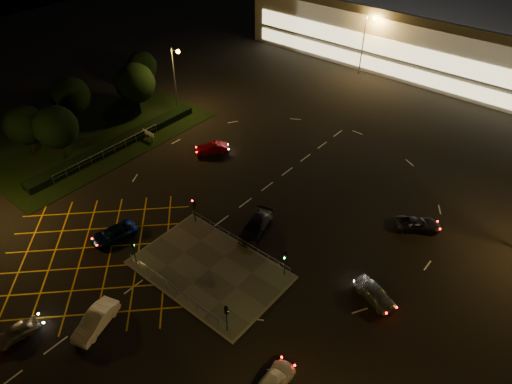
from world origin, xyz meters
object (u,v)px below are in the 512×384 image
Objects in this scene: signal_se at (226,314)px; car_circ_red at (212,148)px; signal_sw at (133,247)px; car_near_silver at (16,332)px; car_far_dkgrey at (256,226)px; car_left_blue at (114,234)px; car_right_silver at (375,293)px; car_east_grey at (418,224)px; signal_ne at (285,259)px; car_approach_white at (273,382)px; signal_nw at (194,206)px; car_queue_white at (96,321)px.

car_circ_red is (-20.20, 19.20, -1.68)m from signal_se.
car_near_silver is (-1.18, -11.58, -1.75)m from signal_sw.
car_circ_red is (-14.23, 8.20, -0.09)m from car_far_dkgrey.
car_right_silver is (24.60, 10.07, 0.08)m from car_left_blue.
car_east_grey is at bearing 26.09° from car_far_dkgrey.
car_near_silver is at bearing -123.95° from signal_ne.
car_left_blue is 0.87× the size of car_far_dkgrey.
car_left_blue is at bearing -10.96° from signal_sw.
signal_sw is 0.75× the size of car_circ_red.
signal_ne is 23.17m from car_circ_red.
signal_se is 6.41m from car_approach_white.
signal_se is 13.62m from car_right_silver.
signal_nw is at bearing -168.62° from car_far_dkgrey.
car_circ_red is at bearing 134.89° from car_far_dkgrey.
signal_sw and signal_nw have the same top height.
car_approach_white is at bearing -27.67° from signal_nw.
car_right_silver is 0.94× the size of car_east_grey.
car_far_dkgrey reaches higher than car_near_silver.
car_circ_red is (-8.20, 11.21, -1.68)m from signal_nw.
car_queue_white reaches higher than car_circ_red.
signal_sw reaches higher than car_approach_white.
signal_sw is at bearing -133.87° from car_far_dkgrey.
car_queue_white is 1.09× the size of car_right_silver.
signal_nw is 0.67× the size of car_queue_white.
car_far_dkgrey is 1.21× the size of car_approach_white.
car_east_grey is at bearing 44.10° from car_queue_white.
car_near_silver is at bearing -61.87° from car_left_blue.
car_right_silver is (16.81, 17.70, -0.04)m from car_queue_white.
car_right_silver reaches higher than car_near_silver.
signal_sw and signal_ne have the same top height.
signal_sw is 1.00× the size of signal_se.
car_far_dkgrey reaches higher than car_right_silver.
signal_ne is at bearing -41.85° from car_far_dkgrey.
car_right_silver is at bearing 56.54° from car_near_silver.
signal_se is 1.00× the size of signal_nw.
signal_se is 12.61m from car_far_dkgrey.
car_left_blue is (-3.53, 12.50, 0.03)m from car_near_silver.
signal_ne is at bearing -61.41° from car_approach_white.
signal_nw is (-12.00, 7.99, 0.00)m from signal_se.
signal_sw reaches higher than car_east_grey.
car_approach_white is at bearing 2.23° from car_queue_white.
signal_sw is 0.71× the size of car_approach_white.
car_circ_red is (-7.03, 30.78, 0.07)m from car_near_silver.
signal_ne is 0.75× the size of car_circ_red.
signal_nw is at bearing -31.55° from car_approach_white.
signal_ne is 0.87× the size of car_near_silver.
signal_nw is 20.40m from car_approach_white.
car_queue_white reaches higher than car_approach_white.
car_approach_white is (-0.98, -23.81, 0.01)m from car_east_grey.
car_approach_white is at bearing 166.40° from signal_se.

